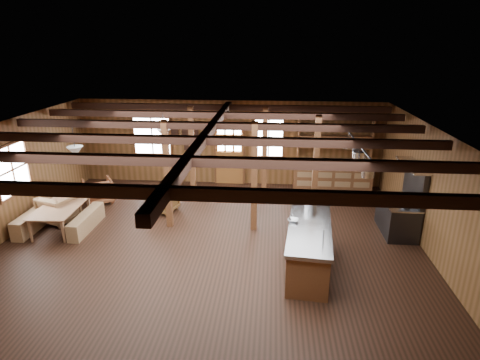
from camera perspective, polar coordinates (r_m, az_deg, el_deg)
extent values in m
cube|color=black|center=(9.68, -4.35, -9.32)|extent=(10.00, 9.00, 0.02)
cube|color=black|center=(8.70, -4.81, 7.24)|extent=(10.00, 9.00, 0.02)
cube|color=#553618|center=(9.67, 26.21, -2.21)|extent=(0.02, 9.00, 2.80)
cube|color=#553618|center=(13.37, -1.50, 5.31)|extent=(10.00, 0.02, 2.80)
cube|color=#553618|center=(5.23, -12.85, -19.08)|extent=(10.00, 0.02, 2.80)
cube|color=black|center=(5.45, -10.75, -1.79)|extent=(9.80, 0.12, 0.18)
cube|color=black|center=(6.83, -7.50, 2.69)|extent=(9.80, 0.12, 0.18)
cube|color=black|center=(8.25, -5.35, 5.63)|extent=(9.80, 0.12, 0.18)
cube|color=black|center=(9.70, -3.83, 7.71)|extent=(9.80, 0.12, 0.18)
cube|color=black|center=(11.16, -2.69, 9.23)|extent=(9.80, 0.12, 0.18)
cube|color=black|center=(12.43, -1.91, 10.27)|extent=(9.80, 0.12, 0.18)
cube|color=black|center=(8.73, -4.79, 6.40)|extent=(0.18, 8.82, 0.18)
cube|color=#4B2C15|center=(10.27, -10.31, 0.69)|extent=(0.15, 0.15, 2.80)
cube|color=#4B2C15|center=(12.27, -6.82, 3.91)|extent=(0.15, 0.15, 2.80)
cube|color=#4B2C15|center=(9.94, 2.05, 0.37)|extent=(0.15, 0.15, 2.80)
cube|color=#4B2C15|center=(12.03, 3.52, 3.70)|extent=(0.15, 0.15, 2.80)
cube|color=#4B2C15|center=(10.94, 10.71, 1.82)|extent=(0.15, 0.15, 2.80)
cube|color=brown|center=(13.54, -1.50, 1.76)|extent=(0.90, 0.06, 1.10)
cube|color=#4B2C15|center=(13.46, -3.55, 3.84)|extent=(0.06, 0.08, 2.10)
cube|color=#4B2C15|center=(13.36, 0.53, 3.75)|extent=(0.06, 0.08, 2.10)
cube|color=#4B2C15|center=(13.16, -1.56, 8.29)|extent=(1.02, 0.08, 0.06)
cube|color=white|center=(13.28, -1.54, 5.88)|extent=(0.84, 0.02, 0.90)
cube|color=white|center=(13.80, -12.39, 6.16)|extent=(1.20, 0.02, 1.20)
cube|color=#4B2C15|center=(13.80, -12.39, 6.16)|extent=(1.32, 0.06, 1.32)
cube|color=white|center=(13.20, 4.11, 5.98)|extent=(0.90, 0.02, 1.20)
cube|color=#4B2C15|center=(13.20, 4.11, 5.98)|extent=(1.02, 0.06, 1.32)
cube|color=white|center=(11.36, -29.71, 1.27)|extent=(0.02, 1.20, 1.20)
cube|color=#4B2C15|center=(11.36, -29.71, 1.27)|extent=(0.14, 1.24, 1.32)
cube|color=beige|center=(13.44, -7.10, 6.99)|extent=(0.50, 0.03, 0.40)
cube|color=black|center=(13.43, -7.11, 6.98)|extent=(0.55, 0.02, 0.45)
cube|color=beige|center=(13.59, -9.58, 6.58)|extent=(0.35, 0.03, 0.45)
cube|color=black|center=(13.58, -9.59, 6.57)|extent=(0.40, 0.02, 0.50)
cube|color=beige|center=(13.55, -7.02, 4.92)|extent=(0.40, 0.03, 0.30)
cube|color=black|center=(13.54, -7.02, 4.91)|extent=(0.45, 0.02, 0.35)
cube|color=#5B301B|center=(13.41, 12.99, 0.63)|extent=(2.50, 0.55, 0.90)
cube|color=olive|center=(13.25, 13.15, 2.57)|extent=(2.55, 0.60, 0.06)
cube|color=#5B301B|center=(13.19, 13.26, 4.61)|extent=(2.30, 0.35, 0.04)
cube|color=#5B301B|center=(13.11, 13.38, 6.09)|extent=(2.30, 0.35, 0.04)
cube|color=#5B301B|center=(13.04, 13.50, 7.59)|extent=(2.30, 0.35, 0.04)
cube|color=#5B301B|center=(12.99, 8.33, 6.29)|extent=(0.04, 0.35, 1.40)
cube|color=#5B301B|center=(13.33, 18.29, 5.85)|extent=(0.04, 0.35, 1.40)
cylinder|color=#2A2A2D|center=(9.71, -22.61, 5.65)|extent=(0.02, 0.02, 0.45)
cone|color=white|center=(9.78, -22.37, 3.81)|extent=(0.36, 0.36, 0.22)
cylinder|color=#2A2A2D|center=(10.99, -10.88, 8.21)|extent=(0.02, 0.02, 0.45)
cone|color=white|center=(11.05, -10.77, 6.55)|extent=(0.36, 0.36, 0.22)
cylinder|color=#2A2A2D|center=(9.11, 16.11, 5.42)|extent=(0.04, 3.00, 0.04)
cylinder|color=#2A2A2D|center=(7.87, 17.83, 2.22)|extent=(0.01, 0.01, 0.24)
cylinder|color=silver|center=(7.92, 17.69, 0.90)|extent=(0.24, 0.24, 0.14)
cylinder|color=#2A2A2D|center=(8.39, 17.39, 3.14)|extent=(0.01, 0.01, 0.28)
cylinder|color=#2A2A2D|center=(8.45, 17.25, 1.76)|extent=(0.23, 0.23, 0.14)
cylinder|color=#2A2A2D|center=(8.88, 16.59, 4.44)|extent=(0.01, 0.01, 0.18)
cylinder|color=silver|center=(8.92, 16.49, 3.45)|extent=(0.25, 0.25, 0.14)
cylinder|color=#2A2A2D|center=(9.41, 16.32, 5.27)|extent=(0.01, 0.01, 0.17)
cylinder|color=#2A2A2D|center=(9.45, 16.24, 4.34)|extent=(0.18, 0.18, 0.14)
cylinder|color=#2A2A2D|center=(9.92, 15.24, 5.83)|extent=(0.01, 0.01, 0.25)
cylinder|color=silver|center=(9.96, 15.14, 4.73)|extent=(0.21, 0.21, 0.14)
cylinder|color=#2A2A2D|center=(10.45, 15.16, 6.41)|extent=(0.01, 0.01, 0.28)
cylinder|color=#2A2A2D|center=(10.50, 15.06, 5.29)|extent=(0.24, 0.24, 0.14)
cube|color=#5B301B|center=(8.71, 9.71, -9.71)|extent=(1.03, 2.47, 0.86)
cube|color=silver|center=(8.50, 9.89, -6.94)|extent=(1.12, 2.57, 0.08)
cylinder|color=#2A2A2D|center=(7.97, 10.24, -8.83)|extent=(0.44, 0.44, 0.06)
cylinder|color=silver|center=(7.92, 11.76, -7.88)|extent=(0.03, 0.03, 0.30)
cube|color=olive|center=(9.07, 11.10, -10.19)|extent=(0.48, 0.35, 0.41)
cube|color=#2A2A2D|center=(10.85, 21.44, -4.95)|extent=(0.73, 1.37, 0.82)
cube|color=silver|center=(10.69, 21.71, -2.84)|extent=(0.75, 1.39, 0.04)
cube|color=#2A2A2D|center=(10.63, 23.68, -0.43)|extent=(0.12, 1.37, 0.92)
cube|color=silver|center=(10.46, 23.39, 1.95)|extent=(0.40, 1.46, 0.05)
imported|color=brown|center=(11.31, -23.87, -4.88)|extent=(1.05, 1.79, 0.61)
cube|color=olive|center=(11.71, -27.06, -4.94)|extent=(0.32, 1.72, 0.47)
cube|color=olive|center=(11.07, -20.98, -5.51)|extent=(0.30, 1.59, 0.44)
imported|color=brown|center=(12.69, -19.53, -1.47)|extent=(1.10, 1.10, 0.73)
imported|color=brown|center=(11.57, -10.89, -2.84)|extent=(0.89, 0.90, 0.67)
imported|color=brown|center=(11.74, -24.34, -3.70)|extent=(1.05, 1.06, 0.76)
cylinder|color=silver|center=(9.30, 10.01, -3.69)|extent=(0.31, 0.31, 0.19)
imported|color=silver|center=(8.69, 7.57, -5.69)|extent=(0.28, 0.28, 0.06)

